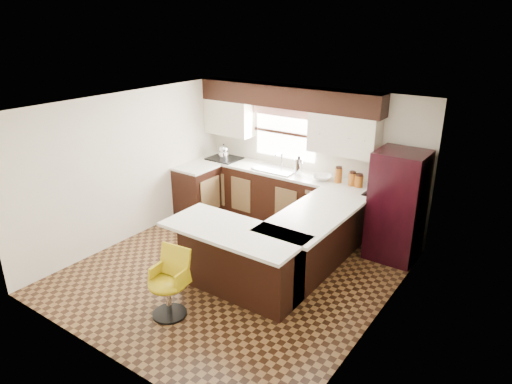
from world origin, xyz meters
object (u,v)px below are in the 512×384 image
Objects in this scene: peninsula_return at (240,261)px; bar_chair at (167,285)px; refrigerator at (397,206)px; peninsula_long at (310,244)px.

bar_chair is (-0.39, -0.93, -0.01)m from peninsula_return.
peninsula_return is at bearing -122.46° from refrigerator.
peninsula_long reaches higher than bar_chair.
bar_chair is (-1.74, -3.05, -0.40)m from refrigerator.
peninsula_long is at bearing -125.73° from refrigerator.
peninsula_long is 1.18× the size of peninsula_return.
peninsula_return is at bearing 60.72° from bar_chair.
bar_chair is at bearing -112.82° from peninsula_return.
peninsula_return is 2.54m from refrigerator.
peninsula_long is at bearing 57.86° from bar_chair.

